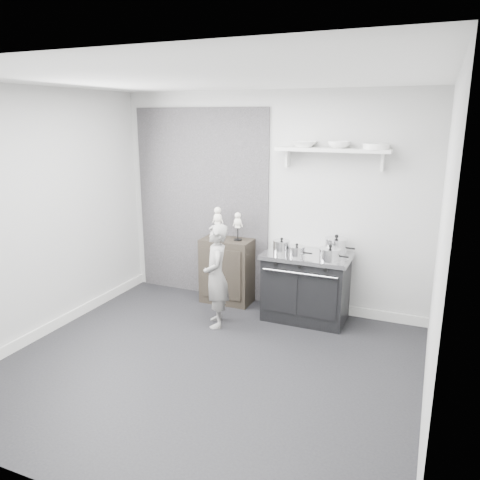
# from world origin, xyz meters

# --- Properties ---
(ground) EXTENTS (4.00, 4.00, 0.00)m
(ground) POSITION_xyz_m (0.00, 0.00, 0.00)
(ground) COLOR black
(ground) RESTS_ON ground
(room_shell) EXTENTS (4.02, 3.62, 2.71)m
(room_shell) POSITION_xyz_m (-0.09, 0.15, 1.64)
(room_shell) COLOR #B0AFAD
(room_shell) RESTS_ON ground
(wall_shelf) EXTENTS (1.30, 0.26, 0.24)m
(wall_shelf) POSITION_xyz_m (0.80, 1.68, 2.01)
(wall_shelf) COLOR silver
(wall_shelf) RESTS_ON room_shell
(stove) EXTENTS (1.02, 0.64, 0.82)m
(stove) POSITION_xyz_m (0.60, 1.48, 0.41)
(stove) COLOR black
(stove) RESTS_ON ground
(side_cabinet) EXTENTS (0.66, 0.38, 0.86)m
(side_cabinet) POSITION_xyz_m (-0.49, 1.61, 0.43)
(side_cabinet) COLOR black
(side_cabinet) RESTS_ON ground
(child) EXTENTS (0.47, 0.53, 1.22)m
(child) POSITION_xyz_m (-0.31, 0.89, 0.61)
(child) COLOR gray
(child) RESTS_ON ground
(pot_front_left) EXTENTS (0.29, 0.20, 0.19)m
(pot_front_left) POSITION_xyz_m (0.31, 1.38, 0.90)
(pot_front_left) COLOR silver
(pot_front_left) RESTS_ON stove
(pot_back_right) EXTENTS (0.35, 0.27, 0.24)m
(pot_back_right) POSITION_xyz_m (0.91, 1.61, 0.91)
(pot_back_right) COLOR silver
(pot_back_right) RESTS_ON stove
(pot_front_right) EXTENTS (0.33, 0.25, 0.19)m
(pot_front_right) POSITION_xyz_m (0.91, 1.31, 0.89)
(pot_front_right) COLOR silver
(pot_front_right) RESTS_ON stove
(pot_front_center) EXTENTS (0.28, 0.19, 0.16)m
(pot_front_center) POSITION_xyz_m (0.52, 1.33, 0.88)
(pot_front_center) COLOR silver
(pot_front_center) RESTS_ON stove
(skeleton_full) EXTENTS (0.13, 0.09, 0.48)m
(skeleton_full) POSITION_xyz_m (-0.62, 1.61, 1.09)
(skeleton_full) COLOR silver
(skeleton_full) RESTS_ON side_cabinet
(skeleton_torso) EXTENTS (0.12, 0.08, 0.42)m
(skeleton_torso) POSITION_xyz_m (-0.34, 1.61, 1.06)
(skeleton_torso) COLOR silver
(skeleton_torso) RESTS_ON side_cabinet
(bowl_large) EXTENTS (0.29, 0.29, 0.07)m
(bowl_large) POSITION_xyz_m (0.47, 1.67, 2.08)
(bowl_large) COLOR white
(bowl_large) RESTS_ON wall_shelf
(bowl_small) EXTENTS (0.25, 0.25, 0.08)m
(bowl_small) POSITION_xyz_m (0.87, 1.67, 2.08)
(bowl_small) COLOR white
(bowl_small) RESTS_ON wall_shelf
(plate_stack) EXTENTS (0.28, 0.28, 0.06)m
(plate_stack) POSITION_xyz_m (1.28, 1.67, 2.07)
(plate_stack) COLOR white
(plate_stack) RESTS_ON wall_shelf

